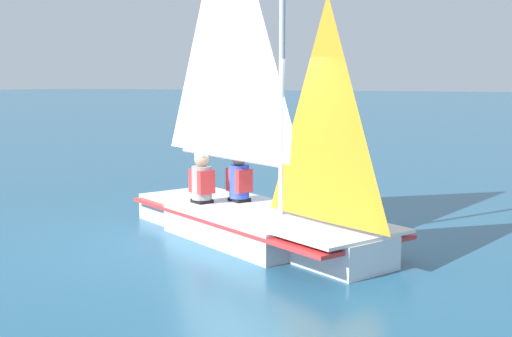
% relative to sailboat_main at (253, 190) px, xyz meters
% --- Properties ---
extents(ground_plane, '(260.00, 260.00, 0.00)m').
position_rel_sailboat_main_xyz_m(ground_plane, '(0.02, 0.05, -0.70)').
color(ground_plane, '#235675').
extents(sailboat_main, '(3.22, 4.65, 5.10)m').
position_rel_sailboat_main_xyz_m(sailboat_main, '(0.00, 0.00, 0.00)').
color(sailboat_main, silver).
rests_on(sailboat_main, ground_plane).
extents(sailor_helm, '(0.40, 0.42, 1.16)m').
position_rel_sailboat_main_xyz_m(sailor_helm, '(-0.49, -0.51, -0.06)').
color(sailor_helm, black).
rests_on(sailor_helm, ground_plane).
extents(sailor_crew, '(0.40, 0.42, 1.16)m').
position_rel_sailboat_main_xyz_m(sailor_crew, '(-0.12, -0.95, -0.06)').
color(sailor_crew, black).
rests_on(sailor_crew, ground_plane).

